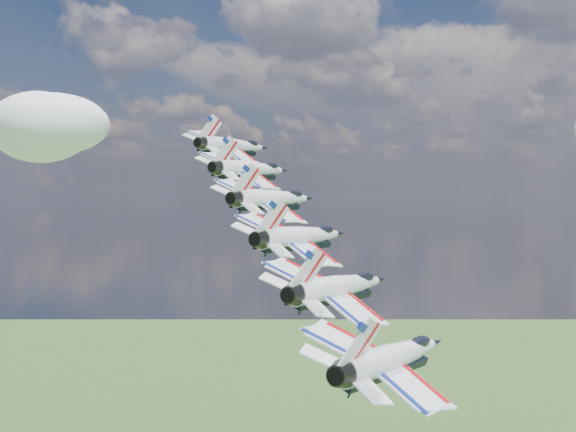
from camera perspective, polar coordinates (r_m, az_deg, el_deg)
The scene contains 7 objects.
cloud_left at distance 220.03m, azimuth -16.72°, elevation 6.42°, with size 40.86×32.11×16.05m, color white.
jet_0 at distance 108.08m, azimuth -3.81°, elevation 5.02°, with size 10.37×15.35×4.58m, color white, non-canonical shape.
jet_1 at distance 96.98m, azimuth -2.54°, elevation 3.35°, with size 10.37×15.35×4.58m, color silver, non-canonical shape.
jet_2 at distance 86.04m, azimuth -0.95°, elevation 1.26°, with size 10.37×15.35×4.58m, color silver, non-canonical shape.
jet_3 at distance 75.33m, azimuth 1.09°, elevation -1.44°, with size 10.37×15.35×4.58m, color white, non-canonical shape.
jet_4 at distance 64.97m, azimuth 3.81°, elevation -5.01°, with size 10.37×15.35×4.58m, color white, non-canonical shape.
jet_5 at distance 55.15m, azimuth 7.57°, elevation -9.87°, with size 10.37×15.35×4.58m, color white, non-canonical shape.
Camera 1 is at (45.48, -84.14, 150.77)m, focal length 50.00 mm.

